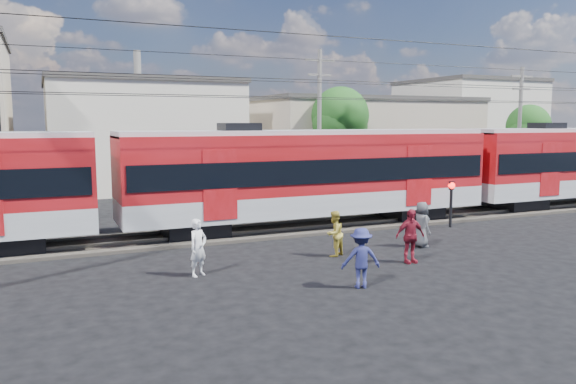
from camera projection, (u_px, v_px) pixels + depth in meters
name	position (u px, v px, depth m)	size (l,w,h in m)	color
ground	(369.00, 281.00, 16.03)	(120.00, 120.00, 0.00)	black
track_bed	(266.00, 230.00, 23.28)	(70.00, 3.40, 0.12)	#2D2823
rail_near	(273.00, 230.00, 22.59)	(70.00, 0.12, 0.12)	#59544C
rail_far	(260.00, 224.00, 23.95)	(70.00, 0.12, 0.12)	#59544C
commuter_train	(316.00, 172.00, 23.90)	(50.30, 3.08, 4.17)	black
catenary	(31.00, 104.00, 19.18)	(70.00, 9.30, 7.52)	black
building_midwest	(140.00, 134.00, 39.28)	(12.24, 12.24, 7.30)	beige
building_mideast	(359.00, 140.00, 43.03)	(16.32, 10.20, 6.30)	tan
building_east	(467.00, 126.00, 52.15)	(10.20, 10.20, 8.30)	beige
utility_pole_mid	(319.00, 121.00, 31.48)	(1.80, 0.24, 8.50)	slate
utility_pole_east	(519.00, 125.00, 36.22)	(1.80, 0.24, 8.00)	slate
tree_near	(342.00, 119.00, 35.55)	(3.82, 3.64, 6.72)	#382619
tree_far	(529.00, 129.00, 40.74)	(3.36, 3.12, 5.76)	#382619
pedestrian_a	(198.00, 247.00, 16.48)	(0.62, 0.41, 1.71)	white
pedestrian_b	(334.00, 234.00, 18.92)	(0.75, 0.59, 1.55)	gold
pedestrian_c	(361.00, 258.00, 15.29)	(1.08, 0.62, 1.66)	navy
pedestrian_d	(410.00, 236.00, 18.00)	(1.03, 0.43, 1.76)	maroon
pedestrian_e	(422.00, 224.00, 20.29)	(0.81, 0.53, 1.66)	#434448
car_silver	(550.00, 183.00, 35.17)	(1.69, 4.20, 1.43)	silver
crossing_signal	(451.00, 195.00, 24.04)	(0.29, 0.29, 1.99)	black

